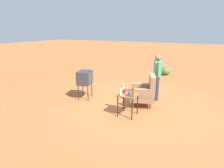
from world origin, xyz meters
name	(u,v)px	position (x,y,z in m)	size (l,w,h in m)	color
ground_plane	(136,105)	(0.00, 0.00, 0.00)	(60.00, 60.00, 0.00)	#AD6033
armchair	(145,92)	(-0.05, 0.26, 0.50)	(0.98, 1.00, 1.06)	brown
side_table	(128,97)	(0.89, 0.05, 0.56)	(0.56, 0.56, 0.66)	black
tv_on_stand	(85,78)	(0.26, -1.91, 0.78)	(0.69, 0.58, 1.03)	black
person_standing	(157,74)	(-0.82, 0.44, 0.94)	(0.53, 0.35, 1.64)	#2D3347
bottle_short_clear	(121,92)	(1.10, -0.08, 0.76)	(0.06, 0.06, 0.20)	silver
soda_can_red	(125,91)	(0.82, -0.09, 0.72)	(0.07, 0.07, 0.12)	red
bottle_tall_amber	(133,92)	(1.05, 0.26, 0.81)	(0.07, 0.07, 0.30)	brown
soda_can_blue	(129,94)	(1.04, 0.15, 0.72)	(0.07, 0.07, 0.12)	blue
flower_vase	(123,87)	(0.75, -0.17, 0.81)	(0.15, 0.10, 0.27)	silver
shrub_near	(165,71)	(-4.88, -0.11, 0.23)	(0.59, 0.59, 0.46)	#516B38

